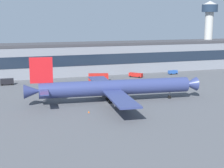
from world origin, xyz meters
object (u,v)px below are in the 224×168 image
at_px(traffic_cone_0, 89,112).
at_px(belt_loader, 136,75).
at_px(fuel_truck, 98,77).
at_px(follow_me_car, 173,72).
at_px(traffic_cone_1, 136,104).
at_px(crew_van, 7,81).
at_px(control_tower, 209,26).
at_px(airliner, 113,88).

bearing_deg(traffic_cone_0, belt_loader, 54.68).
xyz_separation_m(fuel_truck, follow_me_car, (39.64, 6.68, -0.79)).
bearing_deg(traffic_cone_1, crew_van, 127.96).
xyz_separation_m(fuel_truck, traffic_cone_0, (-16.54, -46.29, -1.59)).
distance_m(belt_loader, follow_me_car, 20.31).
height_order(fuel_truck, belt_loader, fuel_truck).
bearing_deg(belt_loader, traffic_cone_1, -112.92).
bearing_deg(belt_loader, fuel_truck, -166.95).
bearing_deg(follow_me_car, control_tower, 30.49).
bearing_deg(airliner, follow_me_car, 43.35).
height_order(airliner, fuel_truck, airliner).
relative_size(follow_me_car, traffic_cone_1, 7.06).
bearing_deg(control_tower, follow_me_car, -149.51).
height_order(control_tower, traffic_cone_0, control_tower).
distance_m(airliner, traffic_cone_0, 15.43).
height_order(control_tower, belt_loader, control_tower).
bearing_deg(traffic_cone_1, follow_me_car, 50.79).
relative_size(airliner, belt_loader, 9.14).
height_order(control_tower, follow_me_car, control_tower).
distance_m(fuel_truck, crew_van, 37.00).
relative_size(airliner, crew_van, 10.81).
distance_m(follow_me_car, traffic_cone_0, 77.22).
bearing_deg(follow_me_car, traffic_cone_0, -136.68).
height_order(fuel_truck, crew_van, fuel_truck).
bearing_deg(fuel_truck, traffic_cone_1, -90.49).
relative_size(fuel_truck, traffic_cone_0, 15.03).
bearing_deg(airliner, crew_van, 127.48).
bearing_deg(control_tower, traffic_cone_1, -136.70).
bearing_deg(airliner, traffic_cone_0, -136.80).
bearing_deg(crew_van, airliner, -52.52).
distance_m(airliner, belt_loader, 47.95).
bearing_deg(traffic_cone_0, traffic_cone_1, 13.71).
xyz_separation_m(fuel_truck, crew_van, (-36.75, 4.30, -0.42)).
bearing_deg(belt_loader, control_tower, 21.95).
xyz_separation_m(crew_van, traffic_cone_1, (36.39, -46.64, -1.14)).
bearing_deg(control_tower, belt_loader, -158.05).
relative_size(crew_van, traffic_cone_1, 8.16).
distance_m(fuel_truck, traffic_cone_1, 42.38).
xyz_separation_m(control_tower, traffic_cone_1, (-72.07, -67.91, -21.86)).
relative_size(belt_loader, crew_van, 1.18).
bearing_deg(fuel_truck, airliner, -99.02).
bearing_deg(belt_loader, traffic_cone_0, -125.32).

